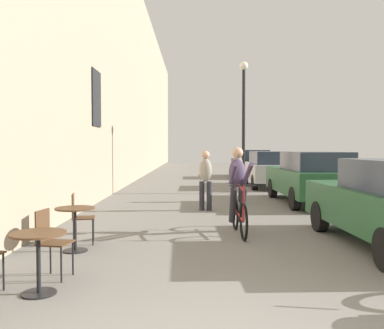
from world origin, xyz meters
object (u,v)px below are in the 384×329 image
object	(u,v)px
cafe_table_mid	(76,220)
street_lamp	(245,110)
cafe_chair_mid_toward_street	(81,215)
cyclist_on_bicycle	(240,192)
cafe_chair_near_toward_wall	(51,238)
parked_car_fourth	(253,163)
parked_car_third	(270,169)
pedestrian_near	(207,177)
cafe_table_near	(40,249)
parked_car_second	(312,177)
pedestrian_mid	(239,172)

from	to	relation	value
cafe_table_mid	street_lamp	size ratio (longest dim) A/B	0.15
cafe_chair_mid_toward_street	cyclist_on_bicycle	world-z (taller)	cyclist_on_bicycle
cafe_chair_mid_toward_street	cyclist_on_bicycle	bearing A→B (deg)	18.02
cafe_chair_near_toward_wall	parked_car_fourth	world-z (taller)	parked_car_fourth
cafe_chair_mid_toward_street	parked_car_third	distance (m)	11.96
cafe_chair_mid_toward_street	parked_car_fourth	size ratio (longest dim) A/B	0.20
pedestrian_near	parked_car_fourth	distance (m)	13.19
cafe_table_near	cyclist_on_bicycle	distance (m)	4.43
cafe_chair_near_toward_wall	parked_car_third	bearing A→B (deg)	67.71
parked_car_second	cyclist_on_bicycle	bearing A→B (deg)	-121.56
cafe_table_near	cyclist_on_bicycle	bearing A→B (deg)	52.35
cafe_chair_mid_toward_street	parked_car_third	size ratio (longest dim) A/B	0.20
cafe_chair_mid_toward_street	cyclist_on_bicycle	size ratio (longest dim) A/B	0.51
cafe_chair_mid_toward_street	pedestrian_mid	bearing A→B (deg)	59.38
pedestrian_near	parked_car_second	distance (m)	3.53
cafe_chair_near_toward_wall	cafe_chair_mid_toward_street	size ratio (longest dim) A/B	1.00
pedestrian_near	parked_car_third	bearing A→B (deg)	66.32
cafe_table_mid	parked_car_second	xyz separation A→B (m)	(5.53, 5.87, 0.30)
cafe_chair_mid_toward_street	cafe_chair_near_toward_wall	bearing A→B (deg)	-85.87
cafe_table_near	parked_car_second	bearing A→B (deg)	55.62
pedestrian_near	street_lamp	size ratio (longest dim) A/B	0.33
cafe_table_near	parked_car_fourth	bearing A→B (deg)	74.93
cafe_table_mid	cafe_chair_near_toward_wall	bearing A→B (deg)	-87.34
pedestrian_mid	parked_car_third	distance (m)	5.27
pedestrian_near	street_lamp	world-z (taller)	street_lamp
cafe_chair_near_toward_wall	parked_car_third	size ratio (longest dim) A/B	0.20
cyclist_on_bicycle	pedestrian_near	world-z (taller)	cyclist_on_bicycle
cafe_chair_mid_toward_street	cyclist_on_bicycle	distance (m)	3.08
cafe_table_near	cafe_table_mid	bearing A→B (deg)	93.97
cyclist_on_bicycle	parked_car_third	bearing A→B (deg)	76.15
cafe_chair_near_toward_wall	parked_car_third	xyz separation A→B (m)	(5.18, 12.65, 0.28)
parked_car_second	parked_car_third	world-z (taller)	parked_car_second
cyclist_on_bicycle	street_lamp	bearing A→B (deg)	82.25
cafe_table_mid	parked_car_third	size ratio (longest dim) A/B	0.17
parked_car_second	parked_car_fourth	xyz separation A→B (m)	(-0.19, 11.45, -0.00)
cafe_chair_mid_toward_street	pedestrian_near	xyz separation A→B (m)	(2.36, 3.95, 0.39)
cafe_table_near	street_lamp	size ratio (longest dim) A/B	0.15
cafe_table_near	street_lamp	distance (m)	11.78
cyclist_on_bicycle	parked_car_second	xyz separation A→B (m)	(2.69, 4.38, 0.01)
parked_car_fourth	parked_car_third	bearing A→B (deg)	-90.93
pedestrian_near	parked_car_third	xyz separation A→B (m)	(2.96, 6.76, -0.11)
cyclist_on_bicycle	pedestrian_near	distance (m)	3.06
cafe_chair_mid_toward_street	street_lamp	world-z (taller)	street_lamp
street_lamp	cyclist_on_bicycle	bearing A→B (deg)	-97.75
cyclist_on_bicycle	street_lamp	distance (m)	7.79
cafe_table_mid	pedestrian_near	bearing A→B (deg)	63.02
cafe_chair_mid_toward_street	parked_car_third	bearing A→B (deg)	63.57
cafe_table_mid	pedestrian_mid	bearing A→B (deg)	62.08
pedestrian_mid	parked_car_second	size ratio (longest dim) A/B	0.37
pedestrian_mid	parked_car_fourth	xyz separation A→B (m)	(1.99, 10.99, -0.12)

